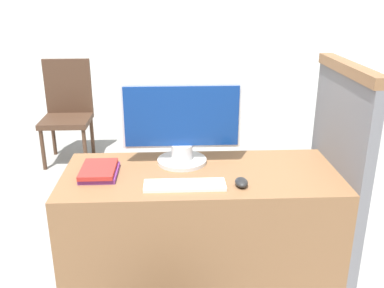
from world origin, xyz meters
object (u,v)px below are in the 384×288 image
(keyboard, at_px, (185,185))
(book_stack, at_px, (99,171))
(far_chair, at_px, (67,107))
(mouse, at_px, (241,182))
(monitor, at_px, (182,126))

(keyboard, bearing_deg, book_stack, 160.03)
(book_stack, relative_size, far_chair, 0.24)
(keyboard, height_order, book_stack, book_stack)
(keyboard, xyz_separation_m, far_chair, (-1.04, 2.23, -0.24))
(mouse, height_order, far_chair, far_chair)
(book_stack, bearing_deg, keyboard, -19.97)
(mouse, xyz_separation_m, book_stack, (-0.66, 0.15, 0.00))
(monitor, bearing_deg, far_chair, 118.13)
(mouse, bearing_deg, monitor, 132.06)
(mouse, height_order, book_stack, book_stack)
(keyboard, bearing_deg, far_chair, 115.10)
(keyboard, xyz_separation_m, mouse, (0.26, -0.00, 0.01))
(monitor, relative_size, far_chair, 0.62)
(keyboard, distance_m, far_chair, 2.47)
(monitor, height_order, keyboard, monitor)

